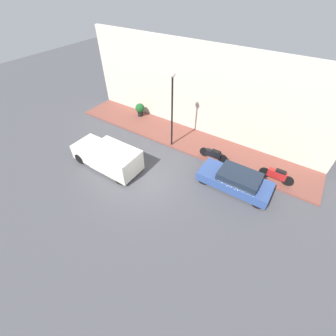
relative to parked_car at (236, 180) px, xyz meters
The scene contains 9 objects.
ground_plane 5.76m from the parked_car, 118.32° to the left, with size 60.00×60.00×0.00m, color #47474C.
sidewalk 5.75m from the parked_car, 61.67° to the left, with size 3.04×19.32×0.13m.
building_facade 7.21m from the parked_car, 48.99° to the left, with size 0.30×19.32×6.56m.
parked_car is the anchor object (origin of this frame).
delivery_van 8.27m from the parked_car, 109.77° to the left, with size 1.93×4.77×1.64m.
motorcycle_red 2.64m from the parked_car, 47.43° to the right, with size 0.30×2.07×0.90m.
motorcycle_black 2.67m from the parked_car, 54.00° to the left, with size 0.30×2.04×0.77m.
streetlamp 6.43m from the parked_car, 75.24° to the left, with size 0.35×0.35×5.33m.
potted_plant 10.70m from the parked_car, 70.82° to the left, with size 0.79×0.79×1.13m.
Camera 1 is at (-7.36, -6.83, 10.21)m, focal length 24.00 mm.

